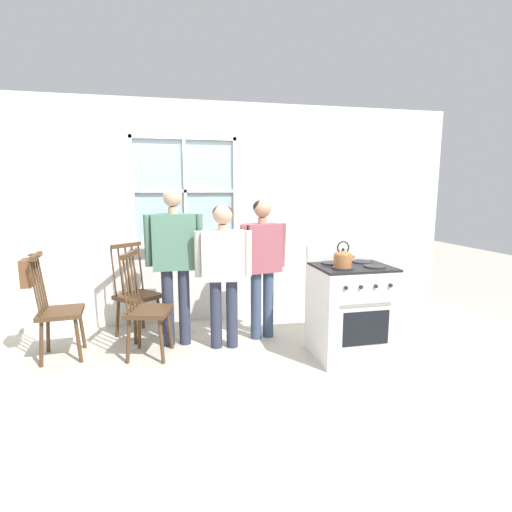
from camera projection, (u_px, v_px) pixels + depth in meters
ground_plane at (228, 363)px, 3.85m from camera, size 16.00×16.00×0.00m
wall_back at (211, 216)px, 4.98m from camera, size 6.40×0.16×2.70m
chair_by_window at (58, 312)px, 3.91m from camera, size 0.44×0.45×1.06m
chair_near_wall at (146, 311)px, 3.95m from camera, size 0.49×0.50×1.06m
chair_center_cluster at (137, 296)px, 4.51m from camera, size 0.58×0.58×1.06m
person_elderly_left at (174, 252)px, 4.16m from camera, size 0.60×0.22×1.67m
person_teen_center at (223, 262)px, 4.10m from camera, size 0.59×0.27×1.50m
person_adult_right at (262, 257)px, 4.38m from camera, size 0.56×0.29×1.54m
stove at (350, 310)px, 3.96m from camera, size 0.73×0.68×1.08m
kettle at (343, 258)px, 3.71m from camera, size 0.21×0.17×0.25m
potted_plant at (181, 239)px, 4.85m from camera, size 0.17×0.17×0.23m
handbag at (27, 272)px, 3.77m from camera, size 0.20×0.23×0.31m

